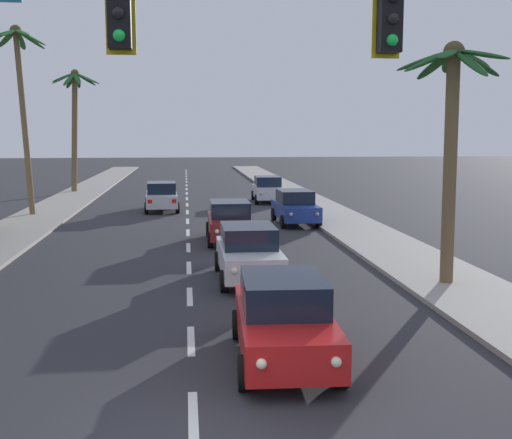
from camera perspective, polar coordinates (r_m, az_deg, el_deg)
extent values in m
cube|color=#9E998E|center=(30.02, 8.87, -0.76)|extent=(3.20, 110.00, 0.14)
cube|color=#9E998E|center=(29.99, -21.26, -1.21)|extent=(3.20, 110.00, 0.14)
cube|color=silver|center=(10.57, -5.70, -17.38)|extent=(0.16, 2.00, 0.01)
cube|color=silver|center=(14.09, -5.90, -10.82)|extent=(0.16, 2.00, 0.01)
cube|color=silver|center=(17.72, -6.01, -6.92)|extent=(0.16, 2.00, 0.01)
cube|color=silver|center=(21.41, -6.09, -4.35)|extent=(0.16, 2.00, 0.01)
cube|color=silver|center=(25.12, -6.14, -2.53)|extent=(0.16, 2.00, 0.01)
cube|color=silver|center=(28.85, -6.18, -1.19)|extent=(0.16, 2.00, 0.01)
cube|color=silver|center=(32.60, -6.21, -0.15)|extent=(0.16, 2.00, 0.01)
cube|color=silver|center=(36.35, -6.23, 0.67)|extent=(0.16, 2.00, 0.01)
cube|color=silver|center=(40.11, -6.25, 1.34)|extent=(0.16, 2.00, 0.01)
cube|color=silver|center=(43.88, -6.27, 1.89)|extent=(0.16, 2.00, 0.01)
cube|color=silver|center=(47.65, -6.28, 2.36)|extent=(0.16, 2.00, 0.01)
cube|color=silver|center=(51.42, -6.29, 2.76)|extent=(0.16, 2.00, 0.01)
cube|color=silver|center=(55.19, -6.30, 3.10)|extent=(0.16, 2.00, 0.01)
cube|color=silver|center=(58.97, -6.31, 3.40)|extent=(0.16, 2.00, 0.01)
cube|color=silver|center=(62.74, -6.32, 3.67)|extent=(0.16, 2.00, 0.01)
cube|color=silver|center=(66.52, -6.33, 3.90)|extent=(0.16, 2.00, 0.01)
cube|color=silver|center=(70.30, -6.33, 4.11)|extent=(0.16, 2.00, 0.01)
cube|color=silver|center=(74.08, -6.34, 4.29)|extent=(0.16, 2.00, 0.01)
cube|color=silver|center=(77.86, -6.34, 4.46)|extent=(0.16, 2.00, 0.01)
cube|color=black|center=(9.76, 12.01, 17.21)|extent=(0.32, 0.26, 0.92)
sphere|color=black|center=(9.63, 12.28, 17.34)|extent=(0.17, 0.17, 0.17)
sphere|color=#1EE54C|center=(9.59, 12.23, 15.57)|extent=(0.17, 0.17, 0.17)
cube|color=yellow|center=(9.92, 11.69, 17.07)|extent=(0.42, 0.03, 1.04)
cube|color=black|center=(9.34, -12.26, 17.65)|extent=(0.32, 0.26, 0.92)
sphere|color=black|center=(9.20, -12.35, 17.79)|extent=(0.17, 0.17, 0.17)
sphere|color=#1EE54C|center=(9.16, -12.29, 15.95)|extent=(0.17, 0.17, 0.17)
cube|color=yellow|center=(9.50, -12.15, 17.48)|extent=(0.42, 0.03, 1.04)
cube|color=red|center=(12.68, 2.53, -9.72)|extent=(1.93, 4.37, 0.72)
cube|color=black|center=(12.64, 2.47, -6.57)|extent=(1.69, 2.26, 0.64)
cylinder|color=black|center=(11.61, 7.70, -13.35)|extent=(0.25, 0.65, 0.64)
cylinder|color=black|center=(11.40, -1.07, -13.69)|extent=(0.25, 0.65, 0.64)
cylinder|color=black|center=(14.24, 5.35, -9.28)|extent=(0.25, 0.65, 0.64)
cylinder|color=black|center=(14.07, -1.69, -9.46)|extent=(0.25, 0.65, 0.64)
sphere|color=#F9EFC6|center=(10.72, 7.28, -12.66)|extent=(0.18, 0.18, 0.18)
sphere|color=#F9EFC6|center=(10.55, 0.49, -12.93)|extent=(0.18, 0.18, 0.18)
cube|color=red|center=(14.79, 4.12, -6.76)|extent=(0.24, 0.07, 0.20)
cube|color=red|center=(14.67, -1.03, -6.87)|extent=(0.24, 0.07, 0.20)
cube|color=silver|center=(19.44, -0.66, -3.51)|extent=(1.78, 4.31, 0.72)
cube|color=black|center=(19.46, -0.71, -1.46)|extent=(1.61, 2.21, 0.64)
cylinder|color=black|center=(18.25, 2.52, -5.42)|extent=(0.22, 0.64, 0.64)
cylinder|color=black|center=(18.06, -2.92, -5.57)|extent=(0.22, 0.64, 0.64)
cylinder|color=black|center=(20.99, 1.28, -3.66)|extent=(0.22, 0.64, 0.64)
cylinder|color=black|center=(20.83, -3.44, -3.77)|extent=(0.22, 0.64, 0.64)
sphere|color=#F9EFC6|center=(17.39, 2.13, -4.60)|extent=(0.18, 0.18, 0.18)
sphere|color=#F9EFC6|center=(17.25, -1.96, -4.70)|extent=(0.18, 0.18, 0.18)
cube|color=red|center=(21.60, 0.48, -2.09)|extent=(0.24, 0.06, 0.20)
cube|color=red|center=(21.48, -3.02, -2.16)|extent=(0.24, 0.06, 0.20)
cube|color=maroon|center=(26.33, -2.37, -0.53)|extent=(1.81, 4.32, 0.72)
cube|color=black|center=(26.39, -2.40, 0.98)|extent=(1.63, 2.22, 0.64)
cylinder|color=black|center=(25.05, -0.21, -1.78)|extent=(0.23, 0.64, 0.64)
cylinder|color=black|center=(24.95, -4.15, -1.84)|extent=(0.23, 0.64, 0.64)
cylinder|color=black|center=(27.84, -0.76, -0.81)|extent=(0.23, 0.64, 0.64)
cylinder|color=black|center=(27.75, -4.31, -0.86)|extent=(0.23, 0.64, 0.64)
sphere|color=#F9EFC6|center=(24.22, -0.61, -1.06)|extent=(0.18, 0.18, 0.18)
sphere|color=#F9EFC6|center=(24.15, -3.54, -1.10)|extent=(0.18, 0.18, 0.18)
cube|color=red|center=(28.49, -1.29, 0.32)|extent=(0.24, 0.06, 0.20)
cube|color=red|center=(28.42, -3.95, 0.28)|extent=(0.24, 0.06, 0.20)
cube|color=silver|center=(37.22, -8.53, 1.84)|extent=(1.95, 4.37, 0.72)
cube|color=black|center=(37.00, -8.55, 2.87)|extent=(1.70, 2.27, 0.64)
cylinder|color=black|center=(38.67, -9.81, 1.50)|extent=(0.25, 0.65, 0.64)
cylinder|color=black|center=(38.68, -7.25, 1.56)|extent=(0.25, 0.65, 0.64)
cylinder|color=black|center=(35.85, -9.88, 1.01)|extent=(0.25, 0.65, 0.64)
cylinder|color=black|center=(35.86, -7.12, 1.07)|extent=(0.25, 0.65, 0.64)
sphere|color=#B2B2AD|center=(39.37, -9.46, 2.26)|extent=(0.18, 0.18, 0.18)
sphere|color=#B2B2AD|center=(39.38, -7.65, 2.30)|extent=(0.18, 0.18, 0.18)
cube|color=red|center=(35.06, -9.58, 1.62)|extent=(0.24, 0.07, 0.20)
cube|color=red|center=(35.07, -7.42, 1.67)|extent=(0.24, 0.07, 0.20)
cube|color=silver|center=(41.49, 1.08, 2.54)|extent=(1.89, 4.35, 0.72)
cube|color=black|center=(41.58, 1.06, 3.49)|extent=(1.67, 2.25, 0.64)
cylinder|color=black|center=(40.22, 2.50, 1.85)|extent=(0.24, 0.65, 0.64)
cylinder|color=black|center=(40.04, 0.05, 1.83)|extent=(0.24, 0.65, 0.64)
cylinder|color=black|center=(43.02, 2.03, 2.24)|extent=(0.24, 0.65, 0.64)
cylinder|color=black|center=(42.86, -0.26, 2.22)|extent=(0.24, 0.65, 0.64)
sphere|color=#B2B2AD|center=(39.40, 2.29, 2.37)|extent=(0.18, 0.18, 0.18)
sphere|color=#B2B2AD|center=(39.27, 0.49, 2.36)|extent=(0.18, 0.18, 0.18)
cube|color=red|center=(43.69, 1.66, 2.93)|extent=(0.24, 0.07, 0.20)
cube|color=red|center=(43.56, -0.07, 2.92)|extent=(0.24, 0.07, 0.20)
cube|color=navy|center=(31.44, 3.58, 0.83)|extent=(1.83, 4.33, 0.72)
cube|color=black|center=(31.51, 3.54, 2.09)|extent=(1.64, 2.23, 0.64)
cylinder|color=black|center=(30.29, 5.68, -0.15)|extent=(0.23, 0.64, 0.64)
cylinder|color=black|center=(29.95, 2.46, -0.21)|extent=(0.23, 0.64, 0.64)
cylinder|color=black|center=(33.03, 4.58, 0.53)|extent=(0.23, 0.64, 0.64)
cylinder|color=black|center=(32.72, 1.62, 0.48)|extent=(0.23, 0.64, 0.64)
sphere|color=#B2B2AD|center=(29.45, 5.56, 0.49)|extent=(0.18, 0.18, 0.18)
sphere|color=#B2B2AD|center=(29.20, 3.19, 0.45)|extent=(0.18, 0.18, 0.18)
cube|color=red|center=(33.66, 3.99, 1.46)|extent=(0.24, 0.06, 0.20)
cube|color=red|center=(33.43, 1.77, 1.43)|extent=(0.24, 0.06, 0.20)
cylinder|color=brown|center=(36.09, -20.21, 7.94)|extent=(0.72, 0.30, 9.76)
ellipsoid|color=#2D702D|center=(36.23, -19.69, 15.23)|extent=(1.64, 0.54, 0.92)
ellipsoid|color=#2D702D|center=(36.69, -19.72, 15.07)|extent=(1.56, 1.15, 1.00)
ellipsoid|color=#2D702D|center=(37.20, -20.56, 14.96)|extent=(0.44, 1.60, 0.95)
ellipsoid|color=#2D702D|center=(37.10, -21.60, 14.97)|extent=(1.48, 1.36, 0.91)
ellipsoid|color=#2D702D|center=(36.86, -22.11, 15.23)|extent=(1.76, 0.74, 0.62)
ellipsoid|color=#2D702D|center=(36.22, -22.09, 15.15)|extent=(1.57, 1.24, 0.89)
ellipsoid|color=#2D702D|center=(35.74, -21.45, 15.45)|extent=(0.67, 1.74, 0.69)
ellipsoid|color=#2D702D|center=(35.73, -20.39, 15.57)|extent=(1.32, 1.62, 0.61)
sphere|color=#4C4223|center=(36.52, -20.91, 15.67)|extent=(0.60, 0.60, 0.60)
cylinder|color=brown|center=(49.46, -16.09, 7.42)|extent=(0.80, 0.41, 8.84)
ellipsoid|color=#1E5123|center=(49.46, -15.01, 12.23)|extent=(1.84, 0.41, 0.93)
ellipsoid|color=#1E5123|center=(50.07, -15.17, 12.15)|extent=(1.63, 1.51, 0.96)
ellipsoid|color=#1E5123|center=(50.41, -15.87, 12.00)|extent=(0.42, 1.76, 1.12)
ellipsoid|color=#1E5123|center=(50.35, -16.40, 11.96)|extent=(1.24, 1.68, 1.16)
ellipsoid|color=#1E5123|center=(50.00, -17.02, 12.19)|extent=(1.92, 0.90, 0.79)
ellipsoid|color=#1E5123|center=(49.30, -17.02, 12.13)|extent=(1.78, 1.23, 1.00)
ellipsoid|color=#1E5123|center=(48.87, -16.53, 12.08)|extent=(0.97, 1.75, 1.18)
ellipsoid|color=#1E5123|center=(48.76, -15.87, 12.17)|extent=(0.97, 1.79, 1.10)
ellipsoid|color=#1E5123|center=(49.04, -15.22, 12.27)|extent=(1.80, 1.26, 0.91)
sphere|color=#4C4223|center=(49.62, -16.06, 12.59)|extent=(0.60, 0.60, 0.60)
cylinder|color=brown|center=(19.08, 17.12, 4.06)|extent=(0.43, 0.38, 6.72)
ellipsoid|color=#1E5123|center=(19.56, 19.35, 13.18)|extent=(1.61, 0.64, 0.82)
ellipsoid|color=#1E5123|center=(19.79, 18.95, 13.56)|extent=(1.64, 1.13, 0.54)
ellipsoid|color=#1E5123|center=(19.94, 17.11, 13.47)|extent=(0.82, 1.68, 0.62)
ellipsoid|color=#1E5123|center=(19.70, 15.90, 13.27)|extent=(0.90, 1.61, 0.83)
ellipsoid|color=#1E5123|center=(19.14, 15.02, 13.73)|extent=(1.65, 0.97, 0.66)
ellipsoid|color=#1E5123|center=(18.75, 15.41, 13.69)|extent=(1.63, 0.65, 0.76)
ellipsoid|color=#1E5123|center=(18.37, 16.94, 14.15)|extent=(1.28, 1.58, 0.52)
ellipsoid|color=#1E5123|center=(18.57, 18.80, 13.28)|extent=(0.74, 1.55, 0.97)
ellipsoid|color=#1E5123|center=(18.81, 19.72, 13.90)|extent=(1.36, 1.53, 0.51)
sphere|color=#4C4223|center=(19.18, 17.47, 14.28)|extent=(0.60, 0.60, 0.60)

